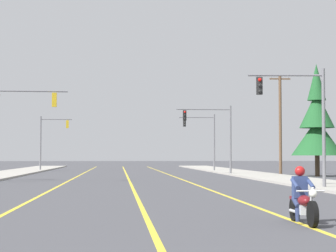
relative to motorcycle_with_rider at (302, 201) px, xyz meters
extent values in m
cube|color=yellow|center=(-3.86, 35.07, -0.58)|extent=(0.16, 100.00, 0.01)
cube|color=yellow|center=(-7.99, 35.07, -0.58)|extent=(0.16, 100.00, 0.01)
cube|color=yellow|center=(-0.02, 35.07, -0.58)|extent=(0.16, 100.00, 0.01)
cube|color=#ADA89E|center=(7.22, 30.07, -0.52)|extent=(4.40, 110.00, 0.14)
cylinder|color=black|center=(0.00, -0.82, -0.27)|extent=(0.12, 0.64, 0.64)
cylinder|color=black|center=(0.00, 0.73, -0.27)|extent=(0.12, 0.64, 0.64)
cylinder|color=silver|center=(0.00, -0.72, 0.05)|extent=(0.07, 0.33, 0.68)
sphere|color=white|center=(0.00, -0.87, 0.23)|extent=(0.20, 0.20, 0.20)
cylinder|color=silver|center=(0.00, -0.67, 0.28)|extent=(0.70, 0.05, 0.04)
ellipsoid|color=maroon|center=(0.00, -0.17, 0.01)|extent=(0.32, 0.56, 0.28)
cube|color=silver|center=(0.00, -0.05, -0.22)|extent=(0.24, 0.44, 0.24)
cube|color=black|center=(0.00, 0.27, -0.05)|extent=(0.28, 0.52, 0.12)
cube|color=maroon|center=(0.00, 0.68, 0.03)|extent=(0.20, 0.36, 0.08)
cylinder|color=silver|center=(-0.14, 0.35, -0.29)|extent=(0.08, 0.55, 0.08)
cube|color=navy|center=(0.00, 0.23, 0.33)|extent=(0.36, 0.24, 0.56)
sphere|color=#B21919|center=(0.00, 0.21, 0.74)|extent=(0.26, 0.26, 0.26)
cylinder|color=navy|center=(0.14, 0.09, -0.05)|extent=(0.14, 0.44, 0.30)
cylinder|color=navy|center=(0.16, -0.09, -0.35)|extent=(0.11, 0.16, 0.35)
cylinder|color=navy|center=(0.20, -0.03, 0.43)|extent=(0.10, 0.52, 0.27)
cylinder|color=navy|center=(-0.14, 0.09, -0.05)|extent=(0.14, 0.44, 0.30)
cylinder|color=navy|center=(-0.16, -0.09, -0.35)|extent=(0.11, 0.16, 0.35)
cylinder|color=navy|center=(-0.20, -0.03, 0.43)|extent=(0.10, 0.52, 0.27)
cylinder|color=slate|center=(5.85, 16.05, 2.51)|extent=(0.18, 0.18, 6.20)
cylinder|color=slate|center=(3.92, 16.18, 5.26)|extent=(3.86, 0.36, 0.11)
cube|color=black|center=(2.57, 16.27, 4.71)|extent=(0.32, 0.26, 0.90)
sphere|color=red|center=(2.56, 16.11, 5.01)|extent=(0.18, 0.18, 0.18)
sphere|color=black|center=(2.56, 16.11, 4.71)|extent=(0.18, 0.18, 0.18)
sphere|color=black|center=(2.56, 16.11, 4.41)|extent=(0.18, 0.18, 0.18)
cylinder|color=slate|center=(-10.70, 25.36, 5.26)|extent=(5.64, 0.28, 0.11)
cube|color=#B79319|center=(-8.73, 25.42, 4.71)|extent=(0.31, 0.25, 0.90)
sphere|color=red|center=(-8.73, 25.57, 5.01)|extent=(0.18, 0.18, 0.18)
sphere|color=black|center=(-8.73, 25.57, 4.71)|extent=(0.18, 0.18, 0.18)
sphere|color=black|center=(-8.73, 25.57, 4.41)|extent=(0.18, 0.18, 0.18)
cylinder|color=slate|center=(5.38, 40.54, 2.51)|extent=(0.18, 0.18, 6.20)
cylinder|color=slate|center=(2.96, 40.53, 5.26)|extent=(4.84, 0.13, 0.11)
cube|color=black|center=(1.26, 40.53, 4.71)|extent=(0.30, 0.24, 0.90)
sphere|color=red|center=(1.26, 40.37, 5.01)|extent=(0.18, 0.18, 0.18)
sphere|color=black|center=(1.26, 40.37, 4.71)|extent=(0.18, 0.18, 0.18)
sphere|color=black|center=(1.26, 40.37, 4.41)|extent=(0.18, 0.18, 0.18)
cylinder|color=slate|center=(-13.38, 57.27, 2.51)|extent=(0.18, 0.18, 6.20)
cylinder|color=slate|center=(-11.62, 57.36, 5.26)|extent=(3.52, 0.29, 0.11)
cube|color=#B79319|center=(-10.39, 57.42, 4.71)|extent=(0.31, 0.25, 0.90)
sphere|color=red|center=(-10.40, 57.58, 5.01)|extent=(0.18, 0.18, 0.18)
sphere|color=black|center=(-10.40, 57.58, 4.71)|extent=(0.18, 0.18, 0.18)
sphere|color=black|center=(-10.40, 57.58, 4.41)|extent=(0.18, 0.18, 0.18)
cylinder|color=slate|center=(5.70, 52.34, 2.51)|extent=(0.18, 0.18, 6.20)
cylinder|color=slate|center=(3.82, 52.42, 5.26)|extent=(3.77, 0.28, 0.11)
cube|color=black|center=(2.50, 52.48, 4.71)|extent=(0.31, 0.25, 0.90)
sphere|color=red|center=(2.49, 52.33, 5.01)|extent=(0.18, 0.18, 0.18)
sphere|color=black|center=(2.49, 52.33, 4.71)|extent=(0.18, 0.18, 0.18)
sphere|color=black|center=(2.49, 52.33, 4.41)|extent=(0.18, 0.18, 0.18)
cylinder|color=brown|center=(9.84, 40.22, 3.92)|extent=(0.26, 0.26, 9.01)
cube|color=brown|center=(9.84, 40.22, 8.02)|extent=(1.88, 0.12, 0.12)
cylinder|color=slate|center=(9.05, 40.22, 8.12)|extent=(0.08, 0.08, 0.12)
cylinder|color=slate|center=(10.63, 40.22, 8.12)|extent=(0.08, 0.08, 0.12)
cylinder|color=#423023|center=(11.81, 35.92, 0.28)|extent=(0.39, 0.39, 1.74)
cone|color=#1E5628|center=(11.81, 35.92, 2.68)|extent=(4.26, 4.26, 3.05)
cone|color=#1E5628|center=(11.81, 35.92, 4.97)|extent=(2.89, 2.89, 3.05)
cone|color=#1E5628|center=(11.81, 35.92, 7.26)|extent=(1.53, 1.53, 3.05)
camera|label=1|loc=(-4.66, -15.88, 1.14)|focal=68.40mm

